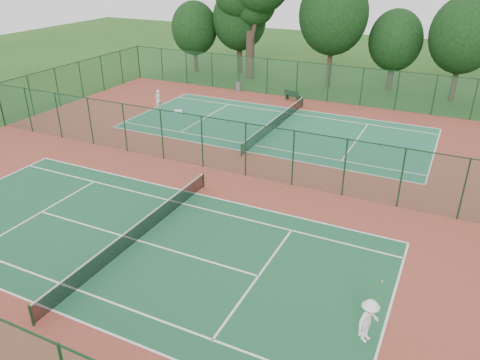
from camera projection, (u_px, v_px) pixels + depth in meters
name	position (u px, v px, depth m)	size (l,w,h in m)	color
ground	(224.00, 171.00, 30.02)	(120.00, 120.00, 0.00)	#254F18
red_pad	(224.00, 171.00, 30.02)	(40.00, 36.00, 0.01)	brown
court_near	(138.00, 241.00, 22.73)	(23.77, 10.97, 0.01)	#1A5532
court_far	(276.00, 128.00, 37.29)	(23.77, 10.97, 0.01)	#21694A
fence_north	(312.00, 81.00, 43.81)	(40.00, 0.09, 3.50)	#1B5232
fence_west	(0.00, 105.00, 37.08)	(0.09, 36.00, 3.50)	#1A4F2C
fence_divider	(223.00, 145.00, 29.25)	(40.00, 0.09, 3.50)	#18492F
tennis_net_near	(137.00, 231.00, 22.50)	(0.10, 12.90, 0.97)	#14381A
tennis_net_far	(276.00, 122.00, 37.06)	(0.10, 12.90, 0.97)	#13351F
player_near	(369.00, 321.00, 16.51)	(1.14, 0.66, 1.77)	white
player_far	(158.00, 99.00, 41.51)	(0.63, 0.42, 1.73)	silver
trash_bin	(238.00, 87.00, 47.01)	(0.53, 0.53, 0.95)	gray
bench	(292.00, 95.00, 44.04)	(1.67, 0.91, 0.99)	black
kit_bag	(178.00, 111.00, 40.86)	(0.68, 0.26, 0.26)	silver
stray_ball_a	(228.00, 173.00, 29.67)	(0.07, 0.07, 0.07)	#BED331
stray_ball_b	(286.00, 189.00, 27.64)	(0.08, 0.08, 0.08)	yellow
stray_ball_c	(195.00, 166.00, 30.62)	(0.07, 0.07, 0.07)	yellow
evergreen_row	(334.00, 85.00, 49.45)	(39.00, 5.00, 12.00)	black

